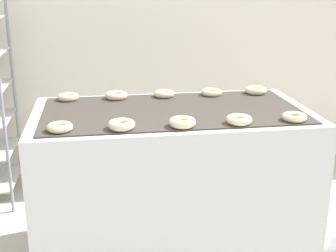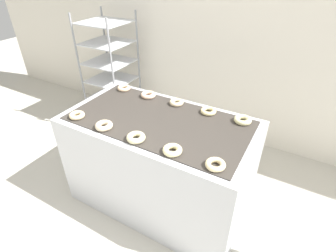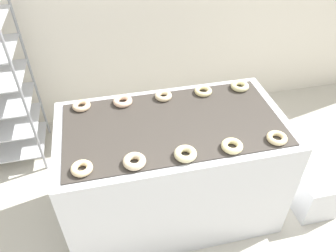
{
  "view_description": "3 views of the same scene",
  "coord_description": "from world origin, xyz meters",
  "px_view_note": "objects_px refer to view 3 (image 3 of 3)",
  "views": [
    {
      "loc": [
        -0.42,
        -1.87,
        1.66
      ],
      "look_at": [
        0.0,
        0.83,
        0.79
      ],
      "focal_mm": 50.0,
      "sensor_mm": 36.0,
      "label": 1
    },
    {
      "loc": [
        0.96,
        -0.86,
        2.06
      ],
      "look_at": [
        0.0,
        0.83,
        0.79
      ],
      "focal_mm": 28.0,
      "sensor_mm": 36.0,
      "label": 2
    },
    {
      "loc": [
        -0.41,
        -0.98,
        2.35
      ],
      "look_at": [
        0.0,
        0.83,
        0.79
      ],
      "focal_mm": 35.0,
      "sensor_mm": 36.0,
      "label": 3
    }
  ],
  "objects_px": {
    "donut_near_center": "(185,154)",
    "donut_far_center": "(164,96)",
    "donut_near_right": "(232,146)",
    "donut_near_rightmost": "(277,138)",
    "donut_far_left": "(123,101)",
    "donut_far_rightmost": "(240,86)",
    "fryer_machine": "(172,170)",
    "donut_far_right": "(203,91)",
    "donut_near_leftmost": "(82,168)",
    "donut_far_leftmost": "(81,106)",
    "donut_near_left": "(134,161)",
    "glaze_bin": "(315,195)"
  },
  "relations": [
    {
      "from": "donut_near_center",
      "to": "donut_far_left",
      "type": "height_order",
      "value": "donut_near_center"
    },
    {
      "from": "donut_near_left",
      "to": "donut_near_leftmost",
      "type": "bearing_deg",
      "value": 177.46
    },
    {
      "from": "donut_far_center",
      "to": "donut_near_right",
      "type": "bearing_deg",
      "value": -64.47
    },
    {
      "from": "donut_near_right",
      "to": "donut_near_left",
      "type": "bearing_deg",
      "value": 179.68
    },
    {
      "from": "donut_near_left",
      "to": "donut_far_right",
      "type": "height_order",
      "value": "donut_near_left"
    },
    {
      "from": "donut_near_leftmost",
      "to": "donut_far_right",
      "type": "height_order",
      "value": "donut_near_leftmost"
    },
    {
      "from": "donut_near_leftmost",
      "to": "donut_near_rightmost",
      "type": "height_order",
      "value": "donut_near_leftmost"
    },
    {
      "from": "donut_near_center",
      "to": "donut_near_leftmost",
      "type": "bearing_deg",
      "value": 178.11
    },
    {
      "from": "glaze_bin",
      "to": "donut_near_left",
      "type": "distance_m",
      "value": 1.65
    },
    {
      "from": "donut_near_right",
      "to": "donut_far_right",
      "type": "distance_m",
      "value": 0.62
    },
    {
      "from": "donut_near_right",
      "to": "donut_near_leftmost",
      "type": "bearing_deg",
      "value": 178.94
    },
    {
      "from": "donut_near_leftmost",
      "to": "donut_near_center",
      "type": "bearing_deg",
      "value": -1.89
    },
    {
      "from": "fryer_machine",
      "to": "donut_far_leftmost",
      "type": "distance_m",
      "value": 0.83
    },
    {
      "from": "donut_near_left",
      "to": "donut_far_left",
      "type": "relative_size",
      "value": 0.98
    },
    {
      "from": "donut_near_leftmost",
      "to": "donut_far_center",
      "type": "relative_size",
      "value": 1.01
    },
    {
      "from": "glaze_bin",
      "to": "donut_far_left",
      "type": "relative_size",
      "value": 2.6
    },
    {
      "from": "donut_near_right",
      "to": "donut_near_center",
      "type": "bearing_deg",
      "value": -179.38
    },
    {
      "from": "glaze_bin",
      "to": "donut_near_leftmost",
      "type": "height_order",
      "value": "donut_near_leftmost"
    },
    {
      "from": "donut_far_leftmost",
      "to": "donut_far_center",
      "type": "bearing_deg",
      "value": -1.06
    },
    {
      "from": "donut_far_right",
      "to": "donut_far_leftmost",
      "type": "bearing_deg",
      "value": 179.15
    },
    {
      "from": "fryer_machine",
      "to": "donut_far_leftmost",
      "type": "xyz_separation_m",
      "value": [
        -0.6,
        0.32,
        0.49
      ]
    },
    {
      "from": "donut_near_center",
      "to": "donut_far_center",
      "type": "height_order",
      "value": "donut_near_center"
    },
    {
      "from": "donut_near_left",
      "to": "donut_far_right",
      "type": "relative_size",
      "value": 1.03
    },
    {
      "from": "donut_near_center",
      "to": "donut_far_left",
      "type": "xyz_separation_m",
      "value": [
        -0.3,
        0.63,
        -0.0
      ]
    },
    {
      "from": "donut_far_leftmost",
      "to": "donut_far_right",
      "type": "relative_size",
      "value": 0.97
    },
    {
      "from": "donut_near_left",
      "to": "donut_far_leftmost",
      "type": "xyz_separation_m",
      "value": [
        -0.29,
        0.63,
        -0.0
      ]
    },
    {
      "from": "glaze_bin",
      "to": "donut_far_rightmost",
      "type": "relative_size",
      "value": 2.58
    },
    {
      "from": "donut_near_center",
      "to": "donut_far_center",
      "type": "bearing_deg",
      "value": 89.53
    },
    {
      "from": "donut_far_center",
      "to": "donut_near_rightmost",
      "type": "bearing_deg",
      "value": -45.53
    },
    {
      "from": "donut_near_rightmost",
      "to": "donut_far_rightmost",
      "type": "distance_m",
      "value": 0.61
    },
    {
      "from": "donut_near_rightmost",
      "to": "donut_far_center",
      "type": "xyz_separation_m",
      "value": [
        -0.6,
        0.62,
        0.0
      ]
    },
    {
      "from": "donut_far_rightmost",
      "to": "donut_near_leftmost",
      "type": "bearing_deg",
      "value": -153.65
    },
    {
      "from": "donut_near_right",
      "to": "donut_far_rightmost",
      "type": "xyz_separation_m",
      "value": [
        0.31,
        0.62,
        0.0
      ]
    },
    {
      "from": "glaze_bin",
      "to": "donut_near_right",
      "type": "xyz_separation_m",
      "value": [
        -0.85,
        -0.04,
        0.77
      ]
    },
    {
      "from": "donut_near_center",
      "to": "donut_far_left",
      "type": "bearing_deg",
      "value": 115.62
    },
    {
      "from": "donut_near_left",
      "to": "donut_near_right",
      "type": "bearing_deg",
      "value": -0.32
    },
    {
      "from": "donut_near_center",
      "to": "donut_far_rightmost",
      "type": "xyz_separation_m",
      "value": [
        0.61,
        0.62,
        -0.0
      ]
    },
    {
      "from": "glaze_bin",
      "to": "donut_far_rightmost",
      "type": "distance_m",
      "value": 1.11
    },
    {
      "from": "donut_near_leftmost",
      "to": "donut_far_center",
      "type": "distance_m",
      "value": 0.86
    },
    {
      "from": "donut_near_leftmost",
      "to": "donut_far_rightmost",
      "type": "relative_size",
      "value": 0.9
    },
    {
      "from": "fryer_machine",
      "to": "donut_near_left",
      "type": "relative_size",
      "value": 11.55
    },
    {
      "from": "fryer_machine",
      "to": "donut_far_left",
      "type": "height_order",
      "value": "donut_far_left"
    },
    {
      "from": "donut_far_left",
      "to": "donut_far_rightmost",
      "type": "height_order",
      "value": "donut_far_rightmost"
    },
    {
      "from": "glaze_bin",
      "to": "donut_near_left",
      "type": "xyz_separation_m",
      "value": [
        -1.46,
        -0.04,
        0.77
      ]
    },
    {
      "from": "fryer_machine",
      "to": "donut_near_center",
      "type": "relative_size",
      "value": 11.39
    },
    {
      "from": "donut_near_left",
      "to": "donut_far_rightmost",
      "type": "bearing_deg",
      "value": 33.99
    },
    {
      "from": "donut_near_rightmost",
      "to": "donut_far_center",
      "type": "bearing_deg",
      "value": 134.47
    },
    {
      "from": "fryer_machine",
      "to": "donut_near_right",
      "type": "bearing_deg",
      "value": -46.69
    },
    {
      "from": "donut_near_left",
      "to": "donut_near_rightmost",
      "type": "height_order",
      "value": "donut_near_left"
    },
    {
      "from": "donut_near_center",
      "to": "donut_far_left",
      "type": "relative_size",
      "value": 1.0
    }
  ]
}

